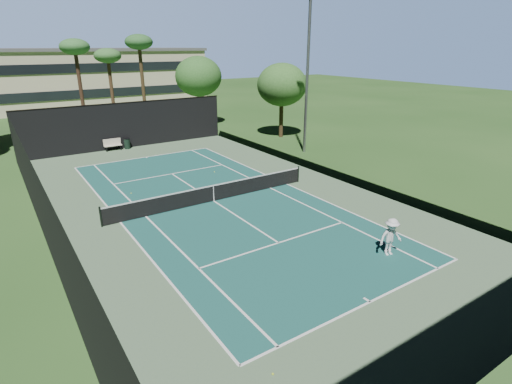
# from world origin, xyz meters

# --- Properties ---
(ground) EXTENTS (160.00, 160.00, 0.00)m
(ground) POSITION_xyz_m (0.00, 0.00, 0.00)
(ground) COLOR #284F1D
(ground) RESTS_ON ground
(apron_slab) EXTENTS (18.00, 32.00, 0.01)m
(apron_slab) POSITION_xyz_m (0.00, 0.00, 0.01)
(apron_slab) COLOR #52714F
(apron_slab) RESTS_ON ground
(court_surface) EXTENTS (10.97, 23.77, 0.01)m
(court_surface) POSITION_xyz_m (0.00, 0.00, 0.01)
(court_surface) COLOR #1A534D
(court_surface) RESTS_ON ground
(court_lines) EXTENTS (11.07, 23.87, 0.01)m
(court_lines) POSITION_xyz_m (0.00, 0.00, 0.02)
(court_lines) COLOR white
(court_lines) RESTS_ON ground
(tennis_net) EXTENTS (12.90, 0.10, 1.10)m
(tennis_net) POSITION_xyz_m (0.00, 0.00, 0.56)
(tennis_net) COLOR black
(tennis_net) RESTS_ON ground
(fence) EXTENTS (18.04, 32.05, 4.03)m
(fence) POSITION_xyz_m (0.00, 0.06, 2.01)
(fence) COLOR black
(fence) RESTS_ON ground
(player) EXTENTS (1.22, 0.86, 1.72)m
(player) POSITION_xyz_m (3.40, -9.95, 0.86)
(player) COLOR silver
(player) RESTS_ON ground
(tennis_ball_a) EXTENTS (0.07, 0.07, 0.07)m
(tennis_ball_a) POSITION_xyz_m (-4.88, -12.67, 0.04)
(tennis_ball_a) COLOR #BAD12F
(tennis_ball_a) RESTS_ON ground
(tennis_ball_b) EXTENTS (0.07, 0.07, 0.07)m
(tennis_ball_b) POSITION_xyz_m (-3.68, 3.98, 0.03)
(tennis_ball_b) COLOR #DAF237
(tennis_ball_b) RESTS_ON ground
(tennis_ball_c) EXTENTS (0.07, 0.07, 0.07)m
(tennis_ball_c) POSITION_xyz_m (2.75, 5.07, 0.04)
(tennis_ball_c) COLOR #D6F136
(tennis_ball_c) RESTS_ON ground
(tennis_ball_d) EXTENTS (0.08, 0.08, 0.08)m
(tennis_ball_d) POSITION_xyz_m (-4.28, 2.16, 0.04)
(tennis_ball_d) COLOR #CCE433
(tennis_ball_d) RESTS_ON ground
(park_bench) EXTENTS (1.50, 0.45, 1.02)m
(park_bench) POSITION_xyz_m (-1.60, 15.73, 0.55)
(park_bench) COLOR beige
(park_bench) RESTS_ON ground
(trash_bin) EXTENTS (0.56, 0.56, 0.95)m
(trash_bin) POSITION_xyz_m (-0.38, 15.61, 0.48)
(trash_bin) COLOR black
(trash_bin) RESTS_ON ground
(palm_a) EXTENTS (2.80, 2.80, 9.32)m
(palm_a) POSITION_xyz_m (-2.00, 24.00, 8.19)
(palm_a) COLOR #3F281B
(palm_a) RESTS_ON ground
(palm_b) EXTENTS (2.80, 2.80, 8.42)m
(palm_b) POSITION_xyz_m (1.50, 26.00, 7.36)
(palm_b) COLOR #4B3220
(palm_b) RESTS_ON ground
(palm_c) EXTENTS (2.80, 2.80, 9.77)m
(palm_c) POSITION_xyz_m (4.00, 23.00, 8.60)
(palm_c) COLOR #47341E
(palm_c) RESTS_ON ground
(decid_tree_a) EXTENTS (5.12, 5.12, 7.62)m
(decid_tree_a) POSITION_xyz_m (10.00, 22.00, 5.42)
(decid_tree_a) COLOR #462C1E
(decid_tree_a) RESTS_ON ground
(decid_tree_b) EXTENTS (4.80, 4.80, 7.14)m
(decid_tree_b) POSITION_xyz_m (14.00, 12.00, 5.08)
(decid_tree_b) COLOR #46331E
(decid_tree_b) RESTS_ON ground
(campus_building) EXTENTS (40.50, 12.50, 8.30)m
(campus_building) POSITION_xyz_m (0.00, 45.98, 4.21)
(campus_building) COLOR beige
(campus_building) RESTS_ON ground
(light_pole) EXTENTS (0.90, 0.25, 12.22)m
(light_pole) POSITION_xyz_m (12.00, 6.00, 6.46)
(light_pole) COLOR gray
(light_pole) RESTS_ON ground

